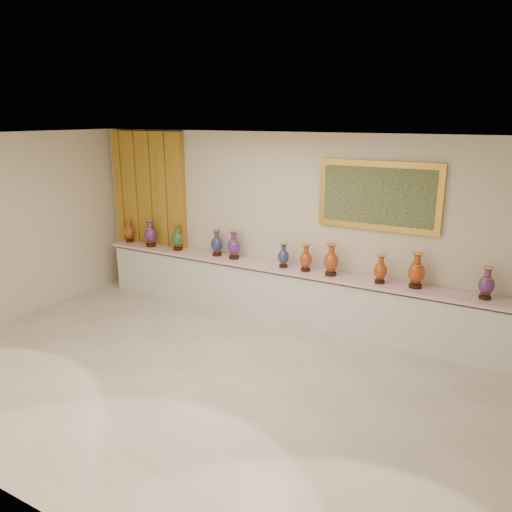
{
  "coord_description": "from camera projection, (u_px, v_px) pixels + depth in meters",
  "views": [
    {
      "loc": [
        3.28,
        -4.63,
        3.23
      ],
      "look_at": [
        -0.32,
        1.7,
        1.19
      ],
      "focal_mm": 35.0,
      "sensor_mm": 36.0,
      "label": 1
    }
  ],
  "objects": [
    {
      "name": "vase_5",
      "position": [
        283.0,
        257.0,
        7.94
      ],
      "size": [
        0.19,
        0.19,
        0.39
      ],
      "rotation": [
        0.0,
        0.0,
        0.04
      ],
      "color": "black",
      "rests_on": "counter"
    },
    {
      "name": "vase_7",
      "position": [
        331.0,
        261.0,
        7.52
      ],
      "size": [
        0.3,
        0.3,
        0.49
      ],
      "rotation": [
        0.0,
        0.0,
        0.38
      ],
      "color": "black",
      "rests_on": "counter"
    },
    {
      "name": "vase_3",
      "position": [
        217.0,
        244.0,
        8.61
      ],
      "size": [
        0.24,
        0.24,
        0.45
      ],
      "rotation": [
        0.0,
        0.0,
        -0.14
      ],
      "color": "black",
      "rests_on": "counter"
    },
    {
      "name": "label_card",
      "position": [
        159.0,
        249.0,
        9.08
      ],
      "size": [
        0.1,
        0.06,
        0.0
      ],
      "primitive_type": "cube",
      "color": "white",
      "rests_on": "counter"
    },
    {
      "name": "vase_9",
      "position": [
        416.0,
        272.0,
        6.98
      ],
      "size": [
        0.25,
        0.25,
        0.51
      ],
      "rotation": [
        0.0,
        0.0,
        0.05
      ],
      "color": "black",
      "rests_on": "counter"
    },
    {
      "name": "counter",
      "position": [
        290.0,
        295.0,
        8.09
      ],
      "size": [
        7.28,
        0.48,
        0.9
      ],
      "color": "white",
      "rests_on": "ground"
    },
    {
      "name": "vase_0",
      "position": [
        129.0,
        232.0,
        9.56
      ],
      "size": [
        0.23,
        0.23,
        0.42
      ],
      "rotation": [
        0.0,
        0.0,
        -0.22
      ],
      "color": "black",
      "rests_on": "counter"
    },
    {
      "name": "room",
      "position": [
        179.0,
        210.0,
        9.03
      ],
      "size": [
        8.0,
        8.0,
        8.0
      ],
      "color": "beige",
      "rests_on": "ground"
    },
    {
      "name": "vase_4",
      "position": [
        234.0,
        246.0,
        8.41
      ],
      "size": [
        0.26,
        0.26,
        0.48
      ],
      "rotation": [
        0.0,
        0.0,
        0.2
      ],
      "color": "black",
      "rests_on": "counter"
    },
    {
      "name": "vase_2",
      "position": [
        177.0,
        239.0,
        8.95
      ],
      "size": [
        0.28,
        0.28,
        0.47
      ],
      "rotation": [
        0.0,
        0.0,
        -0.39
      ],
      "color": "black",
      "rests_on": "counter"
    },
    {
      "name": "vase_8",
      "position": [
        380.0,
        270.0,
        7.18
      ],
      "size": [
        0.26,
        0.26,
        0.42
      ],
      "rotation": [
        0.0,
        0.0,
        -0.39
      ],
      "color": "black",
      "rests_on": "counter"
    },
    {
      "name": "vase_10",
      "position": [
        486.0,
        285.0,
        6.55
      ],
      "size": [
        0.26,
        0.26,
        0.44
      ],
      "rotation": [
        0.0,
        0.0,
        0.32
      ],
      "color": "black",
      "rests_on": "counter"
    },
    {
      "name": "ground",
      "position": [
        212.0,
        381.0,
        6.31
      ],
      "size": [
        8.0,
        8.0,
        0.0
      ],
      "primitive_type": "plane",
      "color": "beige",
      "rests_on": "ground"
    },
    {
      "name": "vase_6",
      "position": [
        306.0,
        259.0,
        7.74
      ],
      "size": [
        0.26,
        0.26,
        0.43
      ],
      "rotation": [
        0.0,
        0.0,
        0.41
      ],
      "color": "black",
      "rests_on": "counter"
    },
    {
      "name": "vase_1",
      "position": [
        150.0,
        234.0,
        9.21
      ],
      "size": [
        0.27,
        0.27,
        0.5
      ],
      "rotation": [
        0.0,
        0.0,
        -0.18
      ],
      "color": "black",
      "rests_on": "counter"
    }
  ]
}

